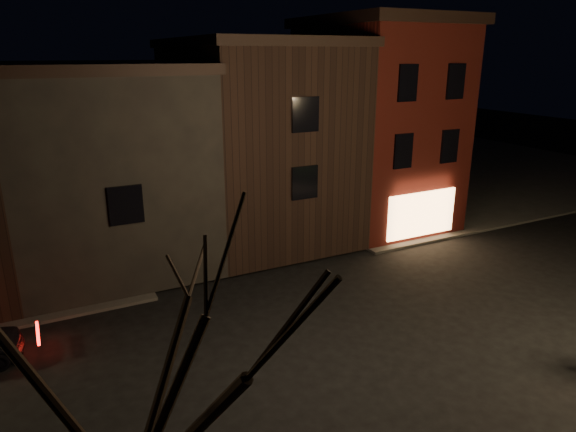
# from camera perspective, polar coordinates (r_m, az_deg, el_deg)

# --- Properties ---
(ground) EXTENTS (120.00, 120.00, 0.00)m
(ground) POSITION_cam_1_polar(r_m,az_deg,el_deg) (17.71, 6.12, -12.49)
(ground) COLOR black
(ground) RESTS_ON ground
(sidewalk_far_right) EXTENTS (30.00, 30.00, 0.12)m
(sidewalk_far_right) POSITION_cam_1_polar(r_m,az_deg,el_deg) (44.32, 13.82, 5.68)
(sidewalk_far_right) COLOR #2D2B28
(sidewalk_far_right) RESTS_ON ground
(corner_building) EXTENTS (6.50, 8.50, 10.50)m
(corner_building) POSITION_cam_1_polar(r_m,az_deg,el_deg) (27.91, 9.75, 10.27)
(corner_building) COLOR #50130E
(corner_building) RESTS_ON ground
(row_building_a) EXTENTS (7.30, 10.30, 9.40)m
(row_building_a) POSITION_cam_1_polar(r_m,az_deg,el_deg) (25.62, -3.63, 8.57)
(row_building_a) COLOR black
(row_building_a) RESTS_ON ground
(row_building_b) EXTENTS (7.80, 10.30, 8.40)m
(row_building_b) POSITION_cam_1_polar(r_m,az_deg,el_deg) (23.82, -19.88, 5.63)
(row_building_b) COLOR black
(row_building_b) RESTS_ON ground
(bare_tree_left) EXTENTS (5.60, 5.60, 7.50)m
(bare_tree_left) POSITION_cam_1_polar(r_m,az_deg,el_deg) (6.69, -18.81, -14.27)
(bare_tree_left) COLOR black
(bare_tree_left) RESTS_ON sidewalk_near_left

